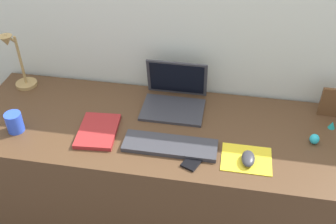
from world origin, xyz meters
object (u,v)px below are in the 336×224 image
Objects in this scene: laptop at (174,95)px; mouse at (248,159)px; desk_lamp at (18,63)px; keyboard at (170,146)px; picture_frame at (333,103)px; coffee_mug at (14,122)px; toy_figurine_cyan at (314,139)px; cell_phone at (195,159)px; toy_figurine_teal at (332,125)px; notebook_pad at (98,131)px.

mouse is at bearing -43.40° from laptop.
desk_lamp reaches higher than mouse.
keyboard is 0.81m from picture_frame.
coffee_mug is 1.34m from toy_figurine_cyan.
laptop is at bearing 136.60° from mouse.
toy_figurine_teal reaches higher than cell_phone.
keyboard is 0.90m from desk_lamp.
coffee_mug is at bearing -179.26° from keyboard.
keyboard is 0.71m from coffee_mug.
laptop is at bearing 25.42° from coffee_mug.
coffee_mug is (0.12, -0.32, -0.11)m from desk_lamp.
notebook_pad is 1.11m from picture_frame.
cell_phone is (0.15, -0.38, -0.05)m from laptop.
laptop reaches higher than picture_frame.
toy_figurine_teal is 0.15m from toy_figurine_cyan.
coffee_mug is (-0.68, -0.32, -0.01)m from laptop.
keyboard is 1.23× the size of desk_lamp.
mouse is (0.37, -0.35, -0.03)m from laptop.
mouse is at bearing -148.78° from toy_figurine_cyan.
cell_phone is 0.85× the size of picture_frame.
picture_frame is (0.72, 0.36, 0.06)m from keyboard.
toy_figurine_teal is at bearing 52.69° from toy_figurine_cyan.
picture_frame is (1.55, 0.04, -0.08)m from desk_lamp.
toy_figurine_cyan is at bearing -127.31° from toy_figurine_teal.
mouse is 0.33m from toy_figurine_cyan.
picture_frame is at bearing 26.44° from keyboard.
desk_lamp is (-1.17, 0.35, 0.13)m from mouse.
notebook_pad is 6.74× the size of toy_figurine_teal.
laptop is 0.41m from cell_phone.
desk_lamp is at bearing -178.44° from picture_frame.
cell_phone is at bearing -28.38° from keyboard.
coffee_mug reaches higher than mouse.
picture_frame reaches higher than toy_figurine_teal.
toy_figurine_cyan is at bearing 12.51° from keyboard.
desk_lamp reaches higher than toy_figurine_teal.
mouse is 1.05m from coffee_mug.
toy_figurine_teal is at bearing 10.66° from coffee_mug.
mouse is 0.48m from toy_figurine_teal.
picture_frame is 0.25m from toy_figurine_cyan.
desk_lamp reaches higher than keyboard.
toy_figurine_teal is (0.75, -0.05, -0.04)m from laptop.
cell_phone is at bearing -3.66° from coffee_mug.
toy_figurine_teal is at bearing -93.54° from picture_frame.
coffee_mug is at bearing -69.56° from desk_lamp.
mouse is at bearing -5.95° from keyboard.
desk_lamp is 9.38× the size of toy_figurine_teal.
mouse is at bearing -11.02° from notebook_pad.
keyboard is 3.20× the size of cell_phone.
notebook_pad is at bearing 173.26° from keyboard.
cell_phone is (-0.22, -0.03, -0.02)m from mouse.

